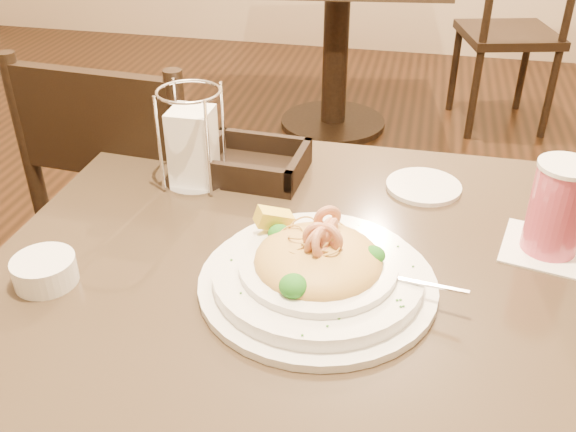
% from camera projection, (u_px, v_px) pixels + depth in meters
% --- Properties ---
extents(main_table, '(0.90, 0.90, 0.75)m').
position_uv_depth(main_table, '(285.00, 380.00, 1.09)').
color(main_table, black).
rests_on(main_table, ground).
extents(background_table, '(1.02, 1.02, 0.75)m').
position_uv_depth(background_table, '(337.00, 23.00, 2.97)').
color(background_table, black).
rests_on(background_table, ground).
extents(dining_chair_near, '(0.45, 0.45, 0.93)m').
position_uv_depth(dining_chair_near, '(145.00, 219.00, 1.55)').
color(dining_chair_near, black).
rests_on(dining_chair_near, ground).
extents(dining_chair_far, '(0.51, 0.51, 0.93)m').
position_uv_depth(dining_chair_far, '(514.00, 27.00, 2.97)').
color(dining_chair_far, black).
rests_on(dining_chair_far, ground).
extents(pasta_bowl, '(0.38, 0.34, 0.11)m').
position_uv_depth(pasta_bowl, '(318.00, 269.00, 0.91)').
color(pasta_bowl, white).
rests_on(pasta_bowl, main_table).
extents(drink_glass, '(0.16, 0.16, 0.15)m').
position_uv_depth(drink_glass, '(557.00, 209.00, 0.96)').
color(drink_glass, white).
rests_on(drink_glass, main_table).
extents(bread_basket, '(0.20, 0.16, 0.05)m').
position_uv_depth(bread_basket, '(254.00, 165.00, 1.21)').
color(bread_basket, black).
rests_on(bread_basket, main_table).
extents(napkin_caddy, '(0.11, 0.11, 0.18)m').
position_uv_depth(napkin_caddy, '(193.00, 144.00, 1.15)').
color(napkin_caddy, silver).
rests_on(napkin_caddy, main_table).
extents(side_plate, '(0.18, 0.18, 0.01)m').
position_uv_depth(side_plate, '(424.00, 186.00, 1.17)').
color(side_plate, white).
rests_on(side_plate, main_table).
extents(butter_ramekin, '(0.10, 0.10, 0.04)m').
position_uv_depth(butter_ramekin, '(45.00, 271.00, 0.92)').
color(butter_ramekin, white).
rests_on(butter_ramekin, main_table).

